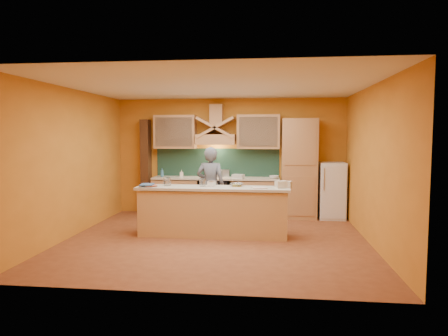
# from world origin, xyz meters

# --- Properties ---
(floor) EXTENTS (5.50, 5.00, 0.01)m
(floor) POSITION_xyz_m (0.00, 0.00, 0.00)
(floor) COLOR brown
(floor) RESTS_ON ground
(ceiling) EXTENTS (5.50, 5.00, 0.01)m
(ceiling) POSITION_xyz_m (0.00, 0.00, 2.80)
(ceiling) COLOR white
(ceiling) RESTS_ON wall_back
(wall_back) EXTENTS (5.50, 0.02, 2.80)m
(wall_back) POSITION_xyz_m (0.00, 2.50, 1.40)
(wall_back) COLOR orange
(wall_back) RESTS_ON floor
(wall_front) EXTENTS (5.50, 0.02, 2.80)m
(wall_front) POSITION_xyz_m (0.00, -2.50, 1.40)
(wall_front) COLOR orange
(wall_front) RESTS_ON floor
(wall_left) EXTENTS (0.02, 5.00, 2.80)m
(wall_left) POSITION_xyz_m (-2.75, 0.00, 1.40)
(wall_left) COLOR orange
(wall_left) RESTS_ON floor
(wall_right) EXTENTS (0.02, 5.00, 2.80)m
(wall_right) POSITION_xyz_m (2.75, 0.00, 1.40)
(wall_right) COLOR orange
(wall_right) RESTS_ON floor
(base_cabinet_left) EXTENTS (1.10, 0.60, 0.86)m
(base_cabinet_left) POSITION_xyz_m (-1.25, 2.20, 0.43)
(base_cabinet_left) COLOR tan
(base_cabinet_left) RESTS_ON floor
(base_cabinet_right) EXTENTS (1.10, 0.60, 0.86)m
(base_cabinet_right) POSITION_xyz_m (0.65, 2.20, 0.43)
(base_cabinet_right) COLOR tan
(base_cabinet_right) RESTS_ON floor
(counter_top) EXTENTS (3.00, 0.62, 0.04)m
(counter_top) POSITION_xyz_m (-0.30, 2.20, 0.90)
(counter_top) COLOR beige
(counter_top) RESTS_ON base_cabinet_left
(stove) EXTENTS (0.60, 0.58, 0.90)m
(stove) POSITION_xyz_m (-0.30, 2.20, 0.45)
(stove) COLOR black
(stove) RESTS_ON floor
(backsplash) EXTENTS (3.00, 0.03, 0.70)m
(backsplash) POSITION_xyz_m (-0.30, 2.48, 1.25)
(backsplash) COLOR #18362C
(backsplash) RESTS_ON wall_back
(range_hood) EXTENTS (0.92, 0.50, 0.24)m
(range_hood) POSITION_xyz_m (-0.30, 2.25, 1.82)
(range_hood) COLOR tan
(range_hood) RESTS_ON wall_back
(hood_chimney) EXTENTS (0.30, 0.30, 0.50)m
(hood_chimney) POSITION_xyz_m (-0.30, 2.35, 2.40)
(hood_chimney) COLOR tan
(hood_chimney) RESTS_ON wall_back
(upper_cabinet_left) EXTENTS (1.00, 0.35, 0.80)m
(upper_cabinet_left) POSITION_xyz_m (-1.30, 2.33, 2.00)
(upper_cabinet_left) COLOR tan
(upper_cabinet_left) RESTS_ON wall_back
(upper_cabinet_right) EXTENTS (1.00, 0.35, 0.80)m
(upper_cabinet_right) POSITION_xyz_m (0.70, 2.33, 2.00)
(upper_cabinet_right) COLOR tan
(upper_cabinet_right) RESTS_ON wall_back
(pantry_column) EXTENTS (0.80, 0.60, 2.30)m
(pantry_column) POSITION_xyz_m (1.65, 2.20, 1.15)
(pantry_column) COLOR tan
(pantry_column) RESTS_ON floor
(fridge) EXTENTS (0.58, 0.60, 1.30)m
(fridge) POSITION_xyz_m (2.40, 2.20, 0.65)
(fridge) COLOR white
(fridge) RESTS_ON floor
(trim_column_left) EXTENTS (0.20, 0.30, 2.30)m
(trim_column_left) POSITION_xyz_m (-2.05, 2.35, 1.15)
(trim_column_left) COLOR #472816
(trim_column_left) RESTS_ON floor
(island_body) EXTENTS (2.80, 0.55, 0.88)m
(island_body) POSITION_xyz_m (-0.10, 0.30, 0.44)
(island_body) COLOR #DCAD70
(island_body) RESTS_ON floor
(island_top) EXTENTS (2.90, 0.62, 0.05)m
(island_top) POSITION_xyz_m (-0.10, 0.30, 0.92)
(island_top) COLOR beige
(island_top) RESTS_ON island_body
(person) EXTENTS (0.66, 0.47, 1.68)m
(person) POSITION_xyz_m (-0.27, 1.15, 0.84)
(person) COLOR slate
(person) RESTS_ON floor
(pot_large) EXTENTS (0.30, 0.30, 0.17)m
(pot_large) POSITION_xyz_m (-0.43, 2.20, 0.98)
(pot_large) COLOR silver
(pot_large) RESTS_ON stove
(pot_small) EXTENTS (0.20, 0.20, 0.14)m
(pot_small) POSITION_xyz_m (-0.25, 2.26, 0.97)
(pot_small) COLOR #B5B4BB
(pot_small) RESTS_ON stove
(soap_bottle_a) EXTENTS (0.09, 0.09, 0.17)m
(soap_bottle_a) POSITION_xyz_m (-1.12, 2.17, 1.01)
(soap_bottle_a) COLOR white
(soap_bottle_a) RESTS_ON counter_top
(soap_bottle_b) EXTENTS (0.11, 0.11, 0.21)m
(soap_bottle_b) POSITION_xyz_m (-1.60, 2.18, 1.03)
(soap_bottle_b) COLOR teal
(soap_bottle_b) RESTS_ON counter_top
(bowl_back) EXTENTS (0.22, 0.22, 0.07)m
(bowl_back) POSITION_xyz_m (1.07, 2.10, 0.95)
(bowl_back) COLOR silver
(bowl_back) RESTS_ON counter_top
(dish_rack) EXTENTS (0.30, 0.26, 0.09)m
(dish_rack) POSITION_xyz_m (0.25, 2.05, 0.97)
(dish_rack) COLOR silver
(dish_rack) RESTS_ON counter_top
(book_lower) EXTENTS (0.33, 0.37, 0.03)m
(book_lower) POSITION_xyz_m (-1.40, 0.19, 0.96)
(book_lower) COLOR #AE563E
(book_lower) RESTS_ON island_top
(book_upper) EXTENTS (0.28, 0.36, 0.03)m
(book_upper) POSITION_xyz_m (-1.48, 0.20, 0.98)
(book_upper) COLOR #3B5982
(book_upper) RESTS_ON island_top
(jar_large) EXTENTS (0.18, 0.18, 0.16)m
(jar_large) POSITION_xyz_m (-1.01, 0.39, 1.02)
(jar_large) COLOR silver
(jar_large) RESTS_ON island_top
(jar_small) EXTENTS (0.13, 0.13, 0.15)m
(jar_small) POSITION_xyz_m (-0.31, 0.37, 1.02)
(jar_small) COLOR silver
(jar_small) RESTS_ON island_top
(kitchen_scale) EXTENTS (0.15, 0.15, 0.10)m
(kitchen_scale) POSITION_xyz_m (-0.13, 0.33, 1.00)
(kitchen_scale) COLOR white
(kitchen_scale) RESTS_ON island_top
(mixing_bowl) EXTENTS (0.32, 0.32, 0.06)m
(mixing_bowl) POSITION_xyz_m (0.34, 0.45, 0.98)
(mixing_bowl) COLOR white
(mixing_bowl) RESTS_ON island_top
(cloth) EXTENTS (0.31, 0.26, 0.02)m
(cloth) POSITION_xyz_m (0.79, 0.18, 0.95)
(cloth) COLOR beige
(cloth) RESTS_ON island_top
(grocery_bag_a) EXTENTS (0.24, 0.22, 0.13)m
(grocery_bag_a) POSITION_xyz_m (1.19, 0.31, 1.01)
(grocery_bag_a) COLOR beige
(grocery_bag_a) RESTS_ON island_top
(grocery_bag_b) EXTENTS (0.23, 0.20, 0.12)m
(grocery_bag_b) POSITION_xyz_m (1.28, 0.35, 1.01)
(grocery_bag_b) COLOR beige
(grocery_bag_b) RESTS_ON island_top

